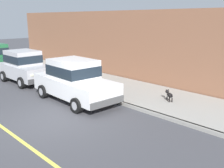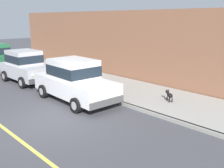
{
  "view_description": "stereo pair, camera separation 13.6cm",
  "coord_description": "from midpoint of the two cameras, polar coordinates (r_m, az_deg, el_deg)",
  "views": [
    {
      "loc": [
        -4.75,
        -8.07,
        3.74
      ],
      "look_at": [
        3.16,
        0.1,
        0.85
      ],
      "focal_mm": 41.82,
      "sensor_mm": 36.0,
      "label": 1
    },
    {
      "loc": [
        -4.65,
        -8.16,
        3.74
      ],
      "look_at": [
        3.16,
        0.1,
        0.85
      ],
      "focal_mm": 41.82,
      "sensor_mm": 36.0,
      "label": 2
    }
  ],
  "objects": [
    {
      "name": "ground_plane",
      "position": [
        10.09,
        -12.48,
        -7.84
      ],
      "size": [
        80.0,
        80.0,
        0.0
      ],
      "primitive_type": "plane",
      "color": "#424247"
    },
    {
      "name": "curb",
      "position": [
        11.9,
        0.8,
        -3.7
      ],
      "size": [
        0.16,
        64.0,
        0.14
      ],
      "primitive_type": "cube",
      "color": "gray",
      "rests_on": "ground"
    },
    {
      "name": "sidewalk",
      "position": [
        13.17,
        6.43,
        -2.02
      ],
      "size": [
        3.6,
        64.0,
        0.14
      ],
      "primitive_type": "cube",
      "color": "#99968E",
      "rests_on": "ground"
    },
    {
      "name": "lane_centre_line",
      "position": [
        9.45,
        -20.91,
        -10.01
      ],
      "size": [
        0.12,
        57.6,
        0.01
      ],
      "primitive_type": "cube",
      "color": "#E0D64C",
      "rests_on": "ground"
    },
    {
      "name": "car_white_sedan",
      "position": [
        12.07,
        -7.9,
        0.92
      ],
      "size": [
        2.13,
        4.65,
        1.92
      ],
      "color": "white",
      "rests_on": "ground"
    },
    {
      "name": "car_silver_hatchback",
      "position": [
        16.32,
        -18.13,
        3.79
      ],
      "size": [
        1.99,
        3.82,
        1.88
      ],
      "color": "#BCBCC1",
      "rests_on": "ground"
    },
    {
      "name": "dog_black",
      "position": [
        11.86,
        12.71,
        -2.31
      ],
      "size": [
        0.47,
        0.66,
        0.49
      ],
      "color": "black",
      "rests_on": "sidewalk"
    },
    {
      "name": "building_facade",
      "position": [
        17.86,
        -1.84,
        8.94
      ],
      "size": [
        0.5,
        20.0,
        4.18
      ],
      "primitive_type": "cube",
      "color": "#8C5B42",
      "rests_on": "ground"
    }
  ]
}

